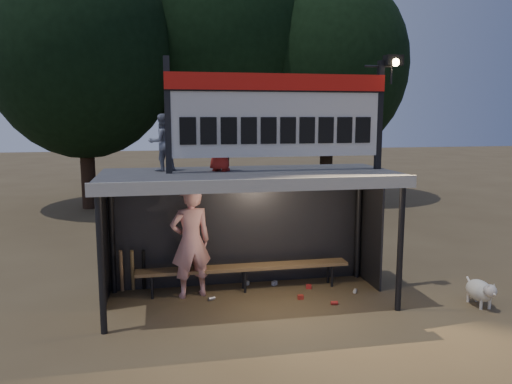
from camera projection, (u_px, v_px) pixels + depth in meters
ground at (249, 301)px, 8.89m from camera, size 80.00×80.00×0.00m
player at (191, 242)px, 8.98m from camera, size 0.83×0.64×2.04m
child_a at (162, 142)px, 8.59m from camera, size 0.59×0.53×0.98m
child_b at (220, 143)px, 8.54m from camera, size 0.56×0.53×0.96m
dugout_shelter at (247, 197)px, 8.85m from camera, size 5.10×2.08×2.32m
scoreboard_assembly at (281, 112)px, 8.48m from camera, size 4.10×0.27×1.99m
bench at (244, 268)px, 9.36m from camera, size 4.00×0.35×0.48m
tree_left at (82, 49)px, 17.01m from camera, size 6.46×6.46×9.27m
tree_mid at (222, 40)px, 19.30m from camera, size 7.22×7.22×10.36m
tree_right at (328, 65)px, 19.23m from camera, size 6.08×6.08×8.72m
dog at (481, 291)px, 8.60m from camera, size 0.36×0.81×0.49m
bats at (133, 270)px, 9.24m from camera, size 0.48×0.33×0.84m
litter at (290, 291)px, 9.27m from camera, size 2.79×1.42×0.08m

